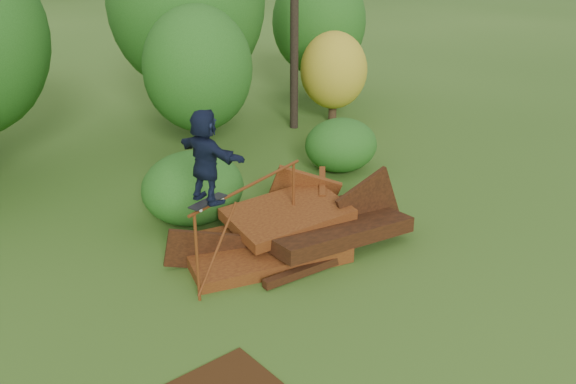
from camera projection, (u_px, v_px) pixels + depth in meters
ground at (380, 288)px, 12.80m from camera, size 240.00×240.00×0.00m
scrap_pile at (296, 230)px, 14.26m from camera, size 5.59×3.19×1.94m
grind_rail at (249, 206)px, 13.02m from camera, size 3.31×1.14×1.89m
skateboard at (208, 202)px, 11.90m from camera, size 0.87×0.48×0.09m
skater at (205, 156)px, 11.54m from camera, size 0.83×1.70×1.76m
tree_2 at (198, 69)px, 18.76m from camera, size 3.23×3.23×4.55m
tree_3 at (186, 2)px, 20.98m from camera, size 5.19×5.19×7.20m
tree_4 at (334, 70)px, 22.19m from camera, size 2.33×2.33×3.22m
tree_5 at (319, 22)px, 24.81m from camera, size 3.63×3.63×5.11m
shrub_left at (193, 188)px, 15.29m from camera, size 2.48×2.29×1.72m
shrub_right at (341, 145)px, 18.40m from camera, size 2.14×1.97×1.52m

